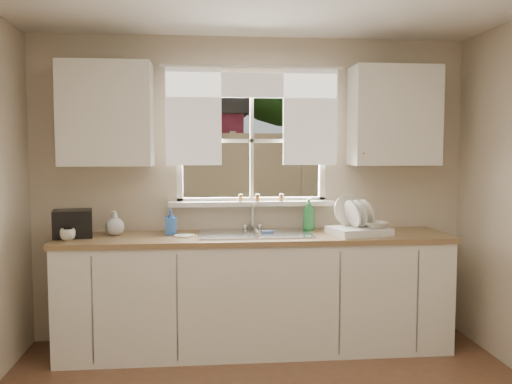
{
  "coord_description": "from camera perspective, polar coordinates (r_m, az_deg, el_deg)",
  "views": [
    {
      "loc": [
        -0.4,
        -2.5,
        1.58
      ],
      "look_at": [
        0.0,
        1.65,
        1.25
      ],
      "focal_mm": 38.0,
      "sensor_mm": 36.0,
      "label": 1
    }
  ],
  "objects": [
    {
      "name": "room_walls",
      "position": [
        2.49,
        3.8,
        -3.41
      ],
      "size": [
        3.62,
        4.02,
        2.5
      ],
      "color": "beige",
      "rests_on": "ground"
    },
    {
      "name": "window",
      "position": [
        4.52,
        -0.43,
        3.33
      ],
      "size": [
        1.38,
        0.16,
        1.06
      ],
      "color": "white",
      "rests_on": "room_walls"
    },
    {
      "name": "curtains",
      "position": [
        4.48,
        -0.37,
        9.05
      ],
      "size": [
        1.5,
        0.03,
        0.81
      ],
      "color": "white",
      "rests_on": "room_walls"
    },
    {
      "name": "base_cabinets",
      "position": [
        4.35,
        -0.04,
        -10.73
      ],
      "size": [
        3.0,
        0.62,
        0.87
      ],
      "primitive_type": "cube",
      "color": "white",
      "rests_on": "ground"
    },
    {
      "name": "countertop",
      "position": [
        4.25,
        -0.04,
        -4.81
      ],
      "size": [
        3.04,
        0.65,
        0.04
      ],
      "primitive_type": "cube",
      "color": "olive",
      "rests_on": "base_cabinets"
    },
    {
      "name": "upper_cabinet_left",
      "position": [
        4.4,
        -15.47,
        7.88
      ],
      "size": [
        0.7,
        0.33,
        0.8
      ],
      "primitive_type": "cube",
      "color": "white",
      "rests_on": "room_walls"
    },
    {
      "name": "upper_cabinet_right",
      "position": [
        4.6,
        14.32,
        7.75
      ],
      "size": [
        0.7,
        0.33,
        0.8
      ],
      "primitive_type": "cube",
      "color": "white",
      "rests_on": "room_walls"
    },
    {
      "name": "wall_outlet",
      "position": [
        4.69,
        10.37,
        -1.67
      ],
      "size": [
        0.08,
        0.01,
        0.12
      ],
      "primitive_type": "cube",
      "color": "beige",
      "rests_on": "room_walls"
    },
    {
      "name": "sill_jars",
      "position": [
        4.48,
        0.41,
        -0.59
      ],
      "size": [
        0.38,
        0.04,
        0.06
      ],
      "color": "brown",
      "rests_on": "window"
    },
    {
      "name": "backyard",
      "position": [
        11.12,
        -0.39,
        14.27
      ],
      "size": [
        20.0,
        10.0,
        6.13
      ],
      "color": "#335421",
      "rests_on": "ground"
    },
    {
      "name": "sink",
      "position": [
        4.29,
        -0.08,
        -5.42
      ],
      "size": [
        0.88,
        0.52,
        0.4
      ],
      "color": "#B7B7BC",
      "rests_on": "countertop"
    },
    {
      "name": "dish_rack",
      "position": [
        4.35,
        10.71,
        -3.54
      ],
      "size": [
        0.5,
        0.43,
        0.31
      ],
      "color": "white",
      "rests_on": "countertop"
    },
    {
      "name": "bowl",
      "position": [
        4.33,
        12.47,
        -3.38
      ],
      "size": [
        0.22,
        0.22,
        0.05
      ],
      "primitive_type": "imported",
      "rotation": [
        0.0,
        0.0,
        0.13
      ],
      "color": "white",
      "rests_on": "dish_rack"
    },
    {
      "name": "soap_bottle_a",
      "position": [
        4.49,
        5.58,
        -2.37
      ],
      "size": [
        0.14,
        0.14,
        0.27
      ],
      "primitive_type": "imported",
      "rotation": [
        0.0,
        0.0,
        -0.43
      ],
      "color": "#2E8F47",
      "rests_on": "countertop"
    },
    {
      "name": "soap_bottle_b",
      "position": [
        4.32,
        -8.96,
        -3.11
      ],
      "size": [
        0.1,
        0.1,
        0.2
      ],
      "primitive_type": "imported",
      "rotation": [
        0.0,
        0.0,
        0.07
      ],
      "color": "blue",
      "rests_on": "countertop"
    },
    {
      "name": "soap_bottle_c",
      "position": [
        4.38,
        -14.65,
        -3.17
      ],
      "size": [
        0.19,
        0.19,
        0.19
      ],
      "primitive_type": "imported",
      "rotation": [
        0.0,
        0.0,
        -0.42
      ],
      "color": "beige",
      "rests_on": "countertop"
    },
    {
      "name": "saucer",
      "position": [
        4.21,
        -7.57,
        -4.58
      ],
      "size": [
        0.15,
        0.15,
        0.01
      ],
      "primitive_type": "cylinder",
      "color": "white",
      "rests_on": "countertop"
    },
    {
      "name": "cup",
      "position": [
        4.22,
        -19.21,
        -4.26
      ],
      "size": [
        0.14,
        0.14,
        0.09
      ],
      "primitive_type": "imported",
      "rotation": [
        0.0,
        0.0,
        -0.28
      ],
      "color": "beige",
      "rests_on": "countertop"
    },
    {
      "name": "black_appliance",
      "position": [
        4.37,
        -18.73,
        -3.16
      ],
      "size": [
        0.33,
        0.3,
        0.21
      ],
      "primitive_type": "cube",
      "rotation": [
        0.0,
        0.0,
        0.19
      ],
      "color": "black",
      "rests_on": "countertop"
    }
  ]
}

